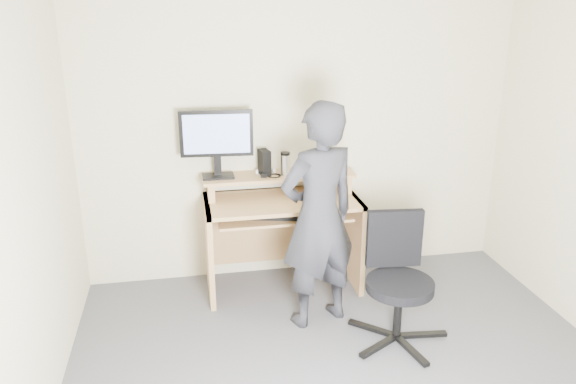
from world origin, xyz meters
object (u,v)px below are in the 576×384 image
object	(u,v)px
monitor	(217,138)
person	(319,217)
office_chair	(398,275)
desk	(280,220)

from	to	relation	value
monitor	person	distance (m)	1.03
monitor	office_chair	xyz separation A→B (m)	(1.11, -1.00, -0.76)
desk	office_chair	bearing A→B (deg)	-55.56
monitor	person	world-z (taller)	person
monitor	office_chair	world-z (taller)	monitor
desk	office_chair	world-z (taller)	desk
desk	person	bearing A→B (deg)	-75.82
desk	monitor	xyz separation A→B (m)	(-0.48, 0.07, 0.68)
office_chair	person	xyz separation A→B (m)	(-0.48, 0.30, 0.34)
desk	office_chair	size ratio (longest dim) A/B	1.39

